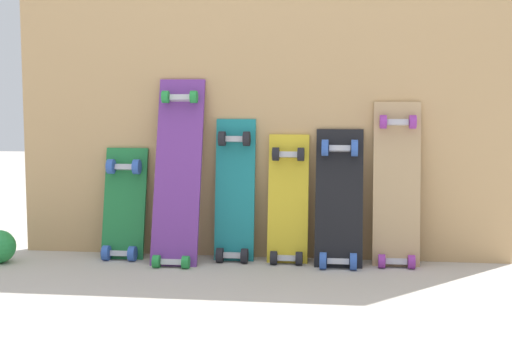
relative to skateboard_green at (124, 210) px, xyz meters
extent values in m
plane|color=#B2AAA0|center=(0.60, 0.03, -0.21)|extent=(12.00, 12.00, 0.00)
cube|color=tan|center=(0.60, 0.10, 0.56)|extent=(2.19, 0.04, 1.56)
cube|color=#1E7238|center=(0.00, 0.01, 0.00)|extent=(0.19, 0.14, 0.55)
cube|color=#B7B7BF|center=(0.00, -0.06, -0.18)|extent=(0.09, 0.04, 0.03)
cube|color=#B7B7BF|center=(0.00, 0.03, 0.19)|extent=(0.09, 0.04, 0.03)
cylinder|color=#3359B2|center=(-0.06, -0.07, -0.18)|extent=(0.03, 0.07, 0.07)
cylinder|color=#3359B2|center=(0.06, -0.07, -0.18)|extent=(0.03, 0.07, 0.07)
cylinder|color=#3359B2|center=(-0.06, 0.01, 0.19)|extent=(0.03, 0.07, 0.07)
cylinder|color=#3359B2|center=(0.06, 0.01, 0.19)|extent=(0.03, 0.07, 0.07)
cube|color=#6B338C|center=(0.26, -0.04, 0.15)|extent=(0.20, 0.25, 0.87)
cube|color=#B7B7BF|center=(0.26, -0.16, -0.19)|extent=(0.09, 0.04, 0.03)
cube|color=#B7B7BF|center=(0.26, 0.03, 0.50)|extent=(0.09, 0.04, 0.03)
cylinder|color=#268C3F|center=(0.20, -0.18, -0.19)|extent=(0.03, 0.05, 0.05)
cylinder|color=#268C3F|center=(0.32, -0.18, -0.19)|extent=(0.03, 0.05, 0.05)
cylinder|color=#268C3F|center=(0.20, 0.01, 0.50)|extent=(0.03, 0.05, 0.05)
cylinder|color=#268C3F|center=(0.32, 0.01, 0.50)|extent=(0.03, 0.05, 0.05)
cube|color=#197A7F|center=(0.50, 0.03, 0.06)|extent=(0.18, 0.11, 0.68)
cube|color=#B7B7BF|center=(0.50, -0.03, -0.18)|extent=(0.08, 0.04, 0.03)
cube|color=#B7B7BF|center=(0.50, 0.04, 0.32)|extent=(0.08, 0.04, 0.03)
cylinder|color=black|center=(0.44, -0.05, -0.18)|extent=(0.03, 0.06, 0.06)
cylinder|color=black|center=(0.55, -0.05, -0.18)|extent=(0.03, 0.06, 0.06)
cylinder|color=black|center=(0.44, 0.02, 0.32)|extent=(0.03, 0.06, 0.06)
cylinder|color=black|center=(0.55, 0.02, 0.32)|extent=(0.03, 0.06, 0.06)
cube|color=gold|center=(0.73, 0.02, 0.03)|extent=(0.18, 0.12, 0.62)
cube|color=#B7B7BF|center=(0.73, -0.04, -0.19)|extent=(0.08, 0.04, 0.03)
cube|color=#B7B7BF|center=(0.73, 0.03, 0.25)|extent=(0.08, 0.04, 0.03)
cylinder|color=black|center=(0.68, -0.06, -0.18)|extent=(0.03, 0.06, 0.06)
cylinder|color=black|center=(0.79, -0.06, -0.18)|extent=(0.03, 0.06, 0.06)
cylinder|color=black|center=(0.68, 0.02, 0.26)|extent=(0.03, 0.06, 0.06)
cylinder|color=black|center=(0.79, 0.02, 0.26)|extent=(0.03, 0.06, 0.06)
cube|color=black|center=(0.96, -0.01, 0.04)|extent=(0.20, 0.19, 0.64)
cube|color=#B7B7BF|center=(0.96, -0.10, -0.18)|extent=(0.09, 0.04, 0.03)
cube|color=#B7B7BF|center=(0.96, 0.03, 0.28)|extent=(0.09, 0.04, 0.03)
cylinder|color=#3359B2|center=(0.89, -0.12, -0.18)|extent=(0.03, 0.07, 0.07)
cylinder|color=#3359B2|center=(1.02, -0.12, -0.18)|extent=(0.03, 0.07, 0.07)
cylinder|color=#3359B2|center=(0.89, 0.01, 0.29)|extent=(0.03, 0.07, 0.07)
cylinder|color=#3359B2|center=(1.02, 0.01, 0.29)|extent=(0.03, 0.07, 0.07)
cube|color=tan|center=(1.20, 0.02, 0.10)|extent=(0.20, 0.12, 0.76)
cube|color=#B7B7BF|center=(1.20, -0.05, -0.19)|extent=(0.09, 0.04, 0.03)
cube|color=#B7B7BF|center=(1.20, 0.04, 0.40)|extent=(0.09, 0.04, 0.03)
cylinder|color=purple|center=(1.14, -0.06, -0.18)|extent=(0.03, 0.06, 0.06)
cylinder|color=purple|center=(1.26, -0.06, -0.18)|extent=(0.03, 0.06, 0.06)
cylinder|color=purple|center=(1.14, 0.02, 0.40)|extent=(0.03, 0.06, 0.06)
cylinder|color=purple|center=(1.26, 0.02, 0.40)|extent=(0.03, 0.06, 0.06)
camera|label=1|loc=(0.98, -3.00, 0.49)|focal=49.26mm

